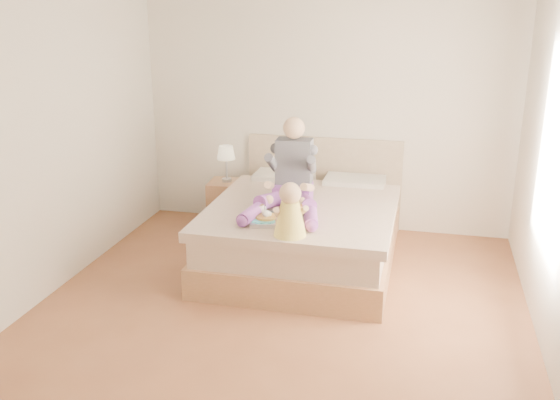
% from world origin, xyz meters
% --- Properties ---
extents(room, '(4.02, 4.22, 2.71)m').
position_xyz_m(room, '(0.08, 0.01, 1.51)').
color(room, brown).
rests_on(room, ground).
extents(bed, '(1.70, 2.18, 1.00)m').
position_xyz_m(bed, '(0.00, 1.08, 0.32)').
color(bed, '#916743').
rests_on(bed, ground).
extents(nightstand, '(0.46, 0.42, 0.53)m').
position_xyz_m(nightstand, '(-1.00, 1.76, 0.26)').
color(nightstand, '#916743').
rests_on(nightstand, ground).
extents(lamp, '(0.19, 0.19, 0.40)m').
position_xyz_m(lamp, '(-1.02, 1.76, 0.83)').
color(lamp, silver).
rests_on(lamp, nightstand).
extents(adult, '(0.70, 1.00, 0.83)m').
position_xyz_m(adult, '(-0.11, 0.88, 0.85)').
color(adult, '#74388D').
rests_on(adult, bed).
extents(tray, '(0.54, 0.47, 0.13)m').
position_xyz_m(tray, '(-0.13, 0.44, 0.64)').
color(tray, silver).
rests_on(tray, bed).
extents(baby, '(0.33, 0.40, 0.45)m').
position_xyz_m(baby, '(0.05, 0.14, 0.79)').
color(baby, '#FFE750').
rests_on(baby, bed).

